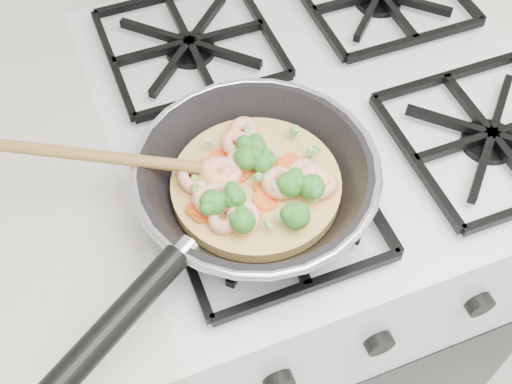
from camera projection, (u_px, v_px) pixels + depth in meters
name	position (u px, v px, depth m)	size (l,w,h in m)	color
stove	(309.00, 259.00, 1.24)	(0.60, 0.60, 0.92)	white
skillet	(252.00, 183.00, 0.73)	(0.41, 0.32, 0.08)	black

